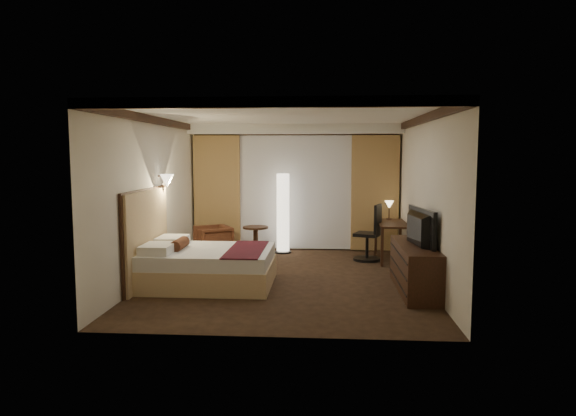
# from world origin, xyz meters

# --- Properties ---
(floor) EXTENTS (4.50, 5.50, 0.01)m
(floor) POSITION_xyz_m (0.00, 0.00, 0.00)
(floor) COLOR black
(floor) RESTS_ON ground
(ceiling) EXTENTS (4.50, 5.50, 0.01)m
(ceiling) POSITION_xyz_m (0.00, 0.00, 2.70)
(ceiling) COLOR white
(ceiling) RESTS_ON back_wall
(back_wall) EXTENTS (4.50, 0.02, 2.70)m
(back_wall) POSITION_xyz_m (0.00, 2.75, 1.35)
(back_wall) COLOR beige
(back_wall) RESTS_ON floor
(left_wall) EXTENTS (0.02, 5.50, 2.70)m
(left_wall) POSITION_xyz_m (-2.25, 0.00, 1.35)
(left_wall) COLOR beige
(left_wall) RESTS_ON floor
(right_wall) EXTENTS (0.02, 5.50, 2.70)m
(right_wall) POSITION_xyz_m (2.25, 0.00, 1.35)
(right_wall) COLOR beige
(right_wall) RESTS_ON floor
(crown_molding) EXTENTS (4.50, 5.50, 0.12)m
(crown_molding) POSITION_xyz_m (0.00, 0.00, 2.64)
(crown_molding) COLOR black
(crown_molding) RESTS_ON ceiling
(soffit) EXTENTS (4.50, 0.50, 0.20)m
(soffit) POSITION_xyz_m (0.00, 2.50, 2.60)
(soffit) COLOR white
(soffit) RESTS_ON ceiling
(curtain_sheer) EXTENTS (2.48, 0.04, 2.45)m
(curtain_sheer) POSITION_xyz_m (0.00, 2.67, 1.25)
(curtain_sheer) COLOR silver
(curtain_sheer) RESTS_ON back_wall
(curtain_left_drape) EXTENTS (1.00, 0.14, 2.45)m
(curtain_left_drape) POSITION_xyz_m (-1.70, 2.61, 1.25)
(curtain_left_drape) COLOR tan
(curtain_left_drape) RESTS_ON back_wall
(curtain_right_drape) EXTENTS (1.00, 0.14, 2.45)m
(curtain_right_drape) POSITION_xyz_m (1.70, 2.61, 1.25)
(curtain_right_drape) COLOR tan
(curtain_right_drape) RESTS_ON back_wall
(wall_sconce) EXTENTS (0.24, 0.24, 0.24)m
(wall_sconce) POSITION_xyz_m (-2.09, 0.30, 1.62)
(wall_sconce) COLOR white
(wall_sconce) RESTS_ON left_wall
(bed) EXTENTS (1.99, 1.56, 0.58)m
(bed) POSITION_xyz_m (-1.19, -0.47, 0.29)
(bed) COLOR white
(bed) RESTS_ON floor
(headboard) EXTENTS (0.12, 1.86, 1.50)m
(headboard) POSITION_xyz_m (-2.20, -0.47, 0.75)
(headboard) COLOR tan
(headboard) RESTS_ON floor
(armchair) EXTENTS (0.87, 0.89, 0.69)m
(armchair) POSITION_xyz_m (-1.63, 1.81, 0.34)
(armchair) COLOR #482415
(armchair) RESTS_ON floor
(side_table) EXTENTS (0.53, 0.53, 0.58)m
(side_table) POSITION_xyz_m (-0.79, 2.08, 0.29)
(side_table) COLOR black
(side_table) RESTS_ON floor
(floor_lamp) EXTENTS (0.35, 0.35, 1.69)m
(floor_lamp) POSITION_xyz_m (-0.24, 2.29, 0.84)
(floor_lamp) COLOR white
(floor_lamp) RESTS_ON floor
(desk) EXTENTS (0.55, 1.26, 0.75)m
(desk) POSITION_xyz_m (1.95, 1.66, 0.38)
(desk) COLOR black
(desk) RESTS_ON floor
(desk_lamp) EXTENTS (0.18, 0.18, 0.34)m
(desk_lamp) POSITION_xyz_m (1.95, 2.14, 0.92)
(desk_lamp) COLOR #FFD899
(desk_lamp) RESTS_ON desk
(office_chair) EXTENTS (0.69, 0.69, 1.12)m
(office_chair) POSITION_xyz_m (1.47, 1.61, 0.56)
(office_chair) COLOR black
(office_chair) RESTS_ON floor
(dresser) EXTENTS (0.50, 1.84, 0.72)m
(dresser) POSITION_xyz_m (2.00, -0.63, 0.36)
(dresser) COLOR black
(dresser) RESTS_ON floor
(television) EXTENTS (0.82, 1.24, 0.15)m
(television) POSITION_xyz_m (1.97, -0.63, 1.05)
(television) COLOR black
(television) RESTS_ON dresser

